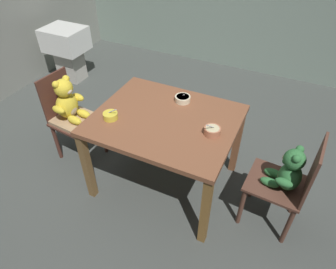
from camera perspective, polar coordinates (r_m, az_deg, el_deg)
name	(u,v)px	position (r m, az deg, el deg)	size (l,w,h in m)	color
ground_plane	(166,182)	(2.87, -0.43, -9.05)	(5.20, 5.20, 0.04)	#434844
dining_table	(165,127)	(2.41, -0.51, 1.40)	(1.12, 0.93, 0.74)	brown
teddy_chair_near_left	(70,108)	(2.92, -18.28, 4.74)	(0.44, 0.40, 0.87)	#4D2A21
teddy_chair_near_right	(287,177)	(2.34, 21.85, -7.47)	(0.44, 0.41, 0.88)	#543327
porridge_bowl_yellow_near_left	(110,116)	(2.38, -10.94, 3.57)	(0.12, 0.12, 0.11)	yellow
porridge_bowl_cream_far_center	(183,99)	(2.54, 2.82, 6.85)	(0.13, 0.13, 0.11)	beige
porridge_bowl_terracotta_near_right	(212,131)	(2.21, 8.45, 0.71)	(0.12, 0.13, 0.12)	#BA7252
sink_basin	(67,47)	(4.40, -18.78, 15.61)	(0.53, 0.43, 0.73)	#B7B2A8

